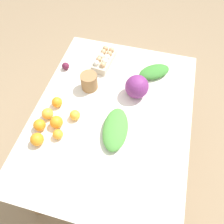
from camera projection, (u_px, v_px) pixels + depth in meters
ground_plane at (112, 156)px, 2.11m from camera, size 8.00×8.00×0.00m
dining_table at (112, 120)px, 1.55m from camera, size 1.39×1.05×0.75m
cabbage_purple at (137, 87)px, 1.50m from camera, size 0.16×0.16×0.16m
egg_carton at (104, 59)px, 1.70m from camera, size 0.27×0.15×0.09m
paper_bag at (89, 82)px, 1.55m from camera, size 0.12×0.12×0.12m
greens_bunch_chard at (115, 129)px, 1.37m from camera, size 0.33×0.19×0.07m
greens_bunch_scallion at (154, 72)px, 1.65m from camera, size 0.25×0.27×0.06m
beet_root at (66, 66)px, 1.68m from camera, size 0.06×0.06×0.06m
orange_0 at (48, 114)px, 1.43m from camera, size 0.08×0.08×0.08m
orange_1 at (58, 134)px, 1.35m from camera, size 0.06×0.06×0.06m
orange_2 at (39, 125)px, 1.38m from camera, size 0.08×0.08×0.08m
orange_3 at (56, 122)px, 1.39m from camera, size 0.08×0.08×0.08m
orange_4 at (75, 115)px, 1.43m from camera, size 0.07×0.07×0.07m
orange_5 at (57, 102)px, 1.48m from camera, size 0.07×0.07×0.07m
orange_6 at (37, 139)px, 1.33m from camera, size 0.08×0.08×0.08m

